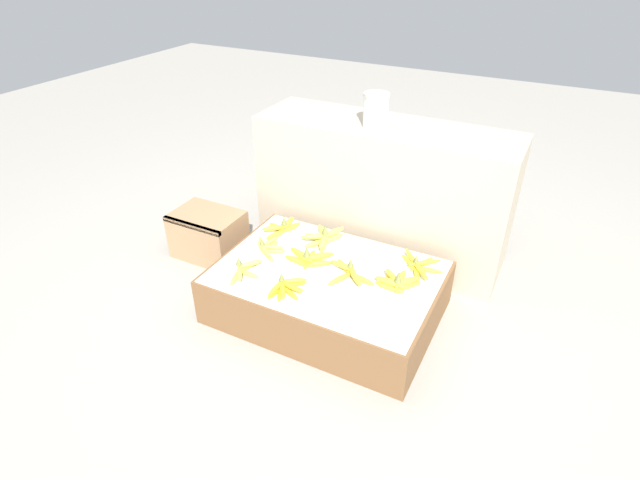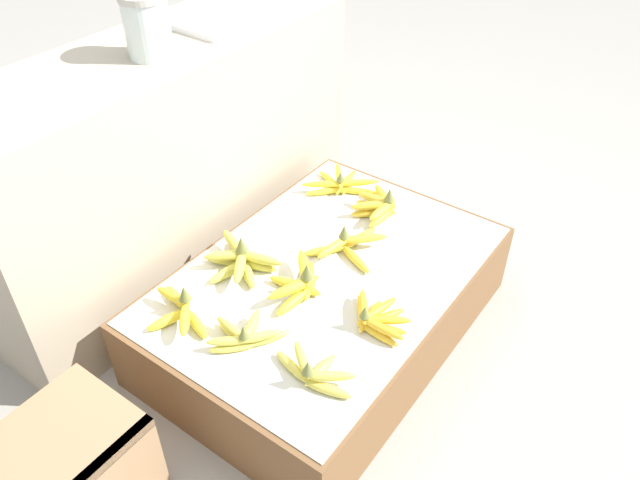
# 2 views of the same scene
# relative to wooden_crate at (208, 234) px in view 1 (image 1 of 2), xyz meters

# --- Properties ---
(ground_plane) EXTENTS (10.00, 10.00, 0.00)m
(ground_plane) POSITION_rel_wooden_crate_xyz_m (0.83, -0.15, -0.13)
(ground_plane) COLOR gray
(display_platform) EXTENTS (1.04, 0.72, 0.24)m
(display_platform) POSITION_rel_wooden_crate_xyz_m (0.83, -0.15, -0.01)
(display_platform) COLOR brown
(display_platform) RESTS_ON ground_plane
(back_vendor_table) EXTENTS (1.37, 0.42, 0.76)m
(back_vendor_table) POSITION_rel_wooden_crate_xyz_m (0.85, 0.49, 0.25)
(back_vendor_table) COLOR tan
(back_vendor_table) RESTS_ON ground_plane
(wooden_crate) EXTENTS (0.38, 0.27, 0.26)m
(wooden_crate) POSITION_rel_wooden_crate_xyz_m (0.00, 0.00, 0.00)
(wooden_crate) COLOR #997551
(wooden_crate) RESTS_ON ground_plane
(banana_bunch_front_left) EXTENTS (0.12, 0.23, 0.09)m
(banana_bunch_front_left) POSITION_rel_wooden_crate_xyz_m (0.50, -0.35, 0.14)
(banana_bunch_front_left) COLOR #DBCC4C
(banana_bunch_front_left) RESTS_ON display_platform
(banana_bunch_front_midleft) EXTENTS (0.15, 0.20, 0.08)m
(banana_bunch_front_midleft) POSITION_rel_wooden_crate_xyz_m (0.74, -0.37, 0.14)
(banana_bunch_front_midleft) COLOR gold
(banana_bunch_front_midleft) RESTS_ON display_platform
(banana_bunch_middle_left) EXTENTS (0.18, 0.18, 0.08)m
(banana_bunch_middle_left) POSITION_rel_wooden_crate_xyz_m (0.49, -0.14, 0.14)
(banana_bunch_middle_left) COLOR #DBCC4C
(banana_bunch_middle_left) RESTS_ON display_platform
(banana_bunch_middle_midleft) EXTENTS (0.24, 0.16, 0.11)m
(banana_bunch_middle_midleft) POSITION_rel_wooden_crate_xyz_m (0.73, -0.14, 0.14)
(banana_bunch_middle_midleft) COLOR yellow
(banana_bunch_middle_midleft) RESTS_ON display_platform
(banana_bunch_middle_midright) EXTENTS (0.25, 0.22, 0.10)m
(banana_bunch_middle_midright) POSITION_rel_wooden_crate_xyz_m (0.94, -0.15, 0.14)
(banana_bunch_middle_midright) COLOR gold
(banana_bunch_middle_midright) RESTS_ON display_platform
(banana_bunch_middle_right) EXTENTS (0.19, 0.14, 0.10)m
(banana_bunch_middle_right) POSITION_rel_wooden_crate_xyz_m (1.17, -0.12, 0.14)
(banana_bunch_middle_right) COLOR gold
(banana_bunch_middle_right) RESTS_ON display_platform
(banana_bunch_back_left) EXTENTS (0.16, 0.23, 0.10)m
(banana_bunch_back_left) POSITION_rel_wooden_crate_xyz_m (0.46, 0.06, 0.14)
(banana_bunch_back_left) COLOR yellow
(banana_bunch_back_left) RESTS_ON display_platform
(banana_bunch_back_midleft) EXTENTS (0.19, 0.25, 0.11)m
(banana_bunch_back_midleft) POSITION_rel_wooden_crate_xyz_m (0.70, 0.06, 0.14)
(banana_bunch_back_midleft) COLOR gold
(banana_bunch_back_midleft) RESTS_ON display_platform
(banana_bunch_back_right) EXTENTS (0.23, 0.25, 0.08)m
(banana_bunch_back_right) POSITION_rel_wooden_crate_xyz_m (1.21, 0.06, 0.13)
(banana_bunch_back_right) COLOR yellow
(banana_bunch_back_right) RESTS_ON display_platform
(glass_jar) EXTENTS (0.13, 0.13, 0.17)m
(glass_jar) POSITION_rel_wooden_crate_xyz_m (0.81, 0.43, 0.71)
(glass_jar) COLOR silver
(glass_jar) RESTS_ON back_vendor_table
(foam_tray_white) EXTENTS (0.25, 0.22, 0.02)m
(foam_tray_white) POSITION_rel_wooden_crate_xyz_m (1.10, 0.46, 0.64)
(foam_tray_white) COLOR white
(foam_tray_white) RESTS_ON back_vendor_table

